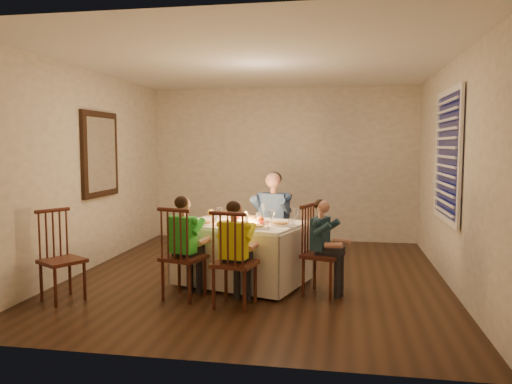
% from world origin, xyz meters
% --- Properties ---
extents(ground, '(5.00, 5.00, 0.00)m').
position_xyz_m(ground, '(0.00, 0.00, 0.00)').
color(ground, black).
rests_on(ground, ground).
extents(wall_left, '(0.02, 5.00, 2.60)m').
position_xyz_m(wall_left, '(-2.25, 0.00, 1.30)').
color(wall_left, silver).
rests_on(wall_left, ground).
extents(wall_right, '(0.02, 5.00, 2.60)m').
position_xyz_m(wall_right, '(2.25, 0.00, 1.30)').
color(wall_right, silver).
rests_on(wall_right, ground).
extents(wall_back, '(4.50, 0.02, 2.60)m').
position_xyz_m(wall_back, '(0.00, 2.50, 1.30)').
color(wall_back, silver).
rests_on(wall_back, ground).
extents(ceiling, '(5.00, 5.00, 0.00)m').
position_xyz_m(ceiling, '(0.00, 0.00, 2.60)').
color(ceiling, white).
rests_on(ceiling, wall_back).
extents(dining_table, '(1.62, 1.36, 0.69)m').
position_xyz_m(dining_table, '(-0.13, -0.34, 0.52)').
color(dining_table, silver).
rests_on(dining_table, ground).
extents(chair_adult, '(0.50, 0.48, 0.99)m').
position_xyz_m(chair_adult, '(0.14, 0.34, 0.00)').
color(chair_adult, '#34150E').
rests_on(chair_adult, ground).
extents(chair_near_left, '(0.49, 0.48, 0.99)m').
position_xyz_m(chair_near_left, '(-0.62, -1.02, 0.00)').
color(chair_near_left, '#34150E').
rests_on(chair_near_left, ground).
extents(chair_near_right, '(0.47, 0.45, 0.99)m').
position_xyz_m(chair_near_right, '(-0.04, -1.18, 0.00)').
color(chair_near_right, '#34150E').
rests_on(chair_near_right, ground).
extents(chair_end, '(0.50, 0.51, 0.99)m').
position_xyz_m(chair_end, '(0.82, -0.63, 0.00)').
color(chair_end, '#34150E').
rests_on(chair_end, ground).
extents(chair_extra, '(0.53, 0.53, 0.96)m').
position_xyz_m(chair_extra, '(-1.84, -1.33, 0.00)').
color(chair_extra, '#34150E').
rests_on(chair_extra, ground).
extents(adult, '(0.58, 0.55, 1.28)m').
position_xyz_m(adult, '(0.14, 0.34, 0.00)').
color(adult, '#31497B').
rests_on(adult, ground).
extents(child_green, '(0.44, 0.42, 1.09)m').
position_xyz_m(child_green, '(-0.62, -1.02, 0.00)').
color(child_green, green).
rests_on(child_green, ground).
extents(child_yellow, '(0.41, 0.38, 1.07)m').
position_xyz_m(child_yellow, '(-0.04, -1.18, 0.00)').
color(child_yellow, yellow).
rests_on(child_yellow, ground).
extents(child_teal, '(0.40, 0.42, 1.04)m').
position_xyz_m(child_teal, '(0.82, -0.63, 0.00)').
color(child_teal, '#1A3442').
rests_on(child_teal, ground).
extents(setting_adult, '(0.32, 0.32, 0.02)m').
position_xyz_m(setting_adult, '(-0.09, -0.07, 0.73)').
color(setting_adult, white).
rests_on(setting_adult, dining_table).
extents(setting_green, '(0.32, 0.32, 0.02)m').
position_xyz_m(setting_green, '(-0.52, -0.56, 0.73)').
color(setting_green, white).
rests_on(setting_green, dining_table).
extents(setting_yellow, '(0.32, 0.32, 0.02)m').
position_xyz_m(setting_yellow, '(0.09, -0.70, 0.73)').
color(setting_yellow, white).
rests_on(setting_yellow, dining_table).
extents(setting_teal, '(0.32, 0.32, 0.02)m').
position_xyz_m(setting_teal, '(0.33, -0.48, 0.73)').
color(setting_teal, white).
rests_on(setting_teal, dining_table).
extents(candle_left, '(0.06, 0.06, 0.10)m').
position_xyz_m(candle_left, '(-0.23, -0.31, 0.77)').
color(candle_left, white).
rests_on(candle_left, dining_table).
extents(candle_right, '(0.06, 0.06, 0.10)m').
position_xyz_m(candle_right, '(-0.08, -0.36, 0.77)').
color(candle_right, white).
rests_on(candle_right, dining_table).
extents(squash, '(0.09, 0.09, 0.09)m').
position_xyz_m(squash, '(-0.63, 0.11, 0.77)').
color(squash, yellow).
rests_on(squash, dining_table).
extents(orange_fruit, '(0.08, 0.08, 0.08)m').
position_xyz_m(orange_fruit, '(0.09, -0.36, 0.76)').
color(orange_fruit, orange).
rests_on(orange_fruit, dining_table).
extents(serving_bowl, '(0.26, 0.26, 0.05)m').
position_xyz_m(serving_bowl, '(-0.41, 0.03, 0.75)').
color(serving_bowl, white).
rests_on(serving_bowl, dining_table).
extents(wall_mirror, '(0.06, 0.95, 1.15)m').
position_xyz_m(wall_mirror, '(-2.22, 0.30, 1.50)').
color(wall_mirror, black).
rests_on(wall_mirror, wall_left).
extents(window_blinds, '(0.07, 1.34, 1.54)m').
position_xyz_m(window_blinds, '(2.21, 0.10, 1.50)').
color(window_blinds, black).
rests_on(window_blinds, wall_right).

